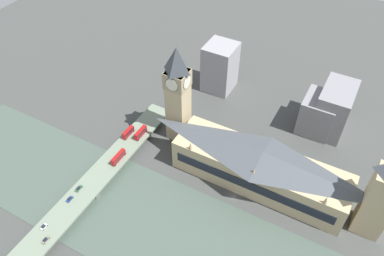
{
  "coord_description": "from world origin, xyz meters",
  "views": [
    {
      "loc": [
        -121.23,
        -39.22,
        176.82
      ],
      "look_at": [
        21.14,
        38.39,
        18.91
      ],
      "focal_mm": 35.0,
      "sensor_mm": 36.0,
      "label": 1
    }
  ],
  "objects_px": {
    "road_bridge": "(88,188)",
    "parliament_hall": "(260,168)",
    "double_decker_bus_rear": "(118,157)",
    "clock_tower": "(178,93)",
    "car_northbound_lead": "(45,240)",
    "victoria_tower": "(380,199)",
    "car_southbound_mid": "(70,199)",
    "double_decker_bus_mid": "(128,132)",
    "double_decker_bus_lead": "(141,133)",
    "car_southbound_lead": "(79,188)",
    "car_northbound_tail": "(44,227)"
  },
  "relations": [
    {
      "from": "parliament_hall",
      "to": "car_southbound_mid",
      "type": "relative_size",
      "value": 24.31
    },
    {
      "from": "road_bridge",
      "to": "car_northbound_lead",
      "type": "distance_m",
      "value": 35.96
    },
    {
      "from": "parliament_hall",
      "to": "victoria_tower",
      "type": "xyz_separation_m",
      "value": [
        0.06,
        -61.01,
        11.6
      ]
    },
    {
      "from": "victoria_tower",
      "to": "road_bridge",
      "type": "height_order",
      "value": "victoria_tower"
    },
    {
      "from": "double_decker_bus_rear",
      "to": "car_northbound_tail",
      "type": "bearing_deg",
      "value": 173.69
    },
    {
      "from": "double_decker_bus_lead",
      "to": "double_decker_bus_mid",
      "type": "height_order",
      "value": "double_decker_bus_lead"
    },
    {
      "from": "clock_tower",
      "to": "car_southbound_lead",
      "type": "xyz_separation_m",
      "value": [
        -68.99,
        25.19,
        -29.77
      ]
    },
    {
      "from": "clock_tower",
      "to": "victoria_tower",
      "type": "relative_size",
      "value": 1.25
    },
    {
      "from": "double_decker_bus_lead",
      "to": "car_northbound_lead",
      "type": "xyz_separation_m",
      "value": [
        -84.46,
        0.15,
        -2.07
      ]
    },
    {
      "from": "car_northbound_lead",
      "to": "road_bridge",
      "type": "bearing_deg",
      "value": 5.08
    },
    {
      "from": "parliament_hall",
      "to": "double_decker_bus_rear",
      "type": "relative_size",
      "value": 8.44
    },
    {
      "from": "car_northbound_lead",
      "to": "car_southbound_mid",
      "type": "height_order",
      "value": "car_southbound_mid"
    },
    {
      "from": "road_bridge",
      "to": "double_decker_bus_mid",
      "type": "height_order",
      "value": "double_decker_bus_mid"
    },
    {
      "from": "parliament_hall",
      "to": "double_decker_bus_rear",
      "type": "height_order",
      "value": "parliament_hall"
    },
    {
      "from": "double_decker_bus_mid",
      "to": "double_decker_bus_rear",
      "type": "xyz_separation_m",
      "value": [
        -20.01,
        -7.14,
        -0.0
      ]
    },
    {
      "from": "road_bridge",
      "to": "double_decker_bus_rear",
      "type": "height_order",
      "value": "double_decker_bus_rear"
    },
    {
      "from": "car_northbound_tail",
      "to": "double_decker_bus_rear",
      "type": "bearing_deg",
      "value": -6.31
    },
    {
      "from": "clock_tower",
      "to": "victoria_tower",
      "type": "xyz_separation_m",
      "value": [
        -12.1,
        -121.07,
        -11.15
      ]
    },
    {
      "from": "double_decker_bus_lead",
      "to": "double_decker_bus_rear",
      "type": "bearing_deg",
      "value": 179.63
    },
    {
      "from": "victoria_tower",
      "to": "double_decker_bus_lead",
      "type": "height_order",
      "value": "victoria_tower"
    },
    {
      "from": "road_bridge",
      "to": "parliament_hall",
      "type": "bearing_deg",
      "value": -56.8
    },
    {
      "from": "double_decker_bus_mid",
      "to": "car_southbound_mid",
      "type": "bearing_deg",
      "value": -179.01
    },
    {
      "from": "car_northbound_lead",
      "to": "double_decker_bus_rear",
      "type": "bearing_deg",
      "value": 0.0
    },
    {
      "from": "parliament_hall",
      "to": "car_northbound_tail",
      "type": "distance_m",
      "value": 119.76
    },
    {
      "from": "double_decker_bus_lead",
      "to": "car_southbound_lead",
      "type": "distance_m",
      "value": 52.46
    },
    {
      "from": "victoria_tower",
      "to": "car_northbound_tail",
      "type": "bearing_deg",
      "value": 120.04
    },
    {
      "from": "double_decker_bus_rear",
      "to": "car_northbound_lead",
      "type": "relative_size",
      "value": 2.67
    },
    {
      "from": "clock_tower",
      "to": "car_northbound_tail",
      "type": "xyz_separation_m",
      "value": [
        -96.43,
        24.75,
        -29.71
      ]
    },
    {
      "from": "victoria_tower",
      "to": "double_decker_bus_mid",
      "type": "xyz_separation_m",
      "value": [
        -8.4,
        146.78,
        -16.73
      ]
    },
    {
      "from": "clock_tower",
      "to": "car_northbound_lead",
      "type": "bearing_deg",
      "value": 169.63
    },
    {
      "from": "parliament_hall",
      "to": "car_southbound_mid",
      "type": "xyz_separation_m",
      "value": [
        -64.8,
        84.79,
        -7.01
      ]
    },
    {
      "from": "victoria_tower",
      "to": "car_southbound_lead",
      "type": "bearing_deg",
      "value": 111.26
    },
    {
      "from": "parliament_hall",
      "to": "double_decker_bus_rear",
      "type": "bearing_deg",
      "value": 109.83
    },
    {
      "from": "road_bridge",
      "to": "double_decker_bus_mid",
      "type": "xyz_separation_m",
      "value": [
        45.2,
        3.96,
        3.57
      ]
    },
    {
      "from": "road_bridge",
      "to": "double_decker_bus_mid",
      "type": "bearing_deg",
      "value": 5.0
    },
    {
      "from": "double_decker_bus_mid",
      "to": "car_southbound_lead",
      "type": "bearing_deg",
      "value": -179.39
    },
    {
      "from": "clock_tower",
      "to": "car_northbound_lead",
      "type": "height_order",
      "value": "clock_tower"
    },
    {
      "from": "victoria_tower",
      "to": "double_decker_bus_mid",
      "type": "distance_m",
      "value": 147.96
    },
    {
      "from": "clock_tower",
      "to": "victoria_tower",
      "type": "distance_m",
      "value": 122.18
    },
    {
      "from": "victoria_tower",
      "to": "road_bridge",
      "type": "xyz_separation_m",
      "value": [
        -53.6,
        142.82,
        -20.3
      ]
    },
    {
      "from": "double_decker_bus_rear",
      "to": "car_northbound_lead",
      "type": "distance_m",
      "value": 60.99
    },
    {
      "from": "clock_tower",
      "to": "car_northbound_lead",
      "type": "xyz_separation_m",
      "value": [
        -101.47,
        18.57,
        -29.79
      ]
    },
    {
      "from": "double_decker_bus_lead",
      "to": "clock_tower",
      "type": "bearing_deg",
      "value": -47.29
    },
    {
      "from": "parliament_hall",
      "to": "double_decker_bus_lead",
      "type": "xyz_separation_m",
      "value": [
        -4.85,
        78.47,
        -4.98
      ]
    },
    {
      "from": "car_southbound_lead",
      "to": "car_southbound_mid",
      "type": "bearing_deg",
      "value": -176.72
    },
    {
      "from": "double_decker_bus_lead",
      "to": "parliament_hall",
      "type": "bearing_deg",
      "value": -86.46
    },
    {
      "from": "clock_tower",
      "to": "victoria_tower",
      "type": "height_order",
      "value": "clock_tower"
    },
    {
      "from": "clock_tower",
      "to": "double_decker_bus_rear",
      "type": "height_order",
      "value": "clock_tower"
    },
    {
      "from": "clock_tower",
      "to": "road_bridge",
      "type": "bearing_deg",
      "value": 161.68
    },
    {
      "from": "double_decker_bus_lead",
      "to": "double_decker_bus_rear",
      "type": "distance_m",
      "value": 23.51
    }
  ]
}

